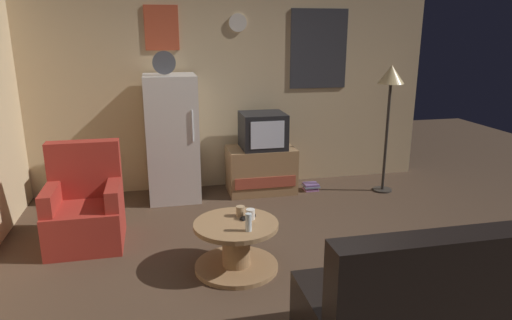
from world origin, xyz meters
TOP-DOWN VIEW (x-y plane):
  - ground_plane at (0.00, 0.00)m, footprint 12.00×12.00m
  - wall_with_art at (0.01, 2.45)m, footprint 5.20×0.12m
  - fridge at (-0.79, 2.05)m, footprint 0.60×0.62m
  - tv_stand at (0.30, 2.05)m, footprint 0.84×0.53m
  - crt_tv at (0.32, 2.05)m, footprint 0.54×0.51m
  - standing_lamp at (1.84, 1.73)m, footprint 0.32×0.32m
  - coffee_table at (-0.35, 0.15)m, footprint 0.72×0.72m
  - wine_glass at (-0.28, -0.03)m, footprint 0.05×0.05m
  - mug_ceramic_white at (-0.22, 0.20)m, footprint 0.08×0.08m
  - mug_ceramic_tan at (-0.29, 0.29)m, footprint 0.08×0.08m
  - remote_control at (-0.24, 0.22)m, footprint 0.15×0.12m
  - armchair at (-1.67, 0.98)m, footprint 0.68×0.68m
  - couch at (0.73, -1.15)m, footprint 1.70×0.80m
  - book_stack at (0.94, 1.95)m, footprint 0.20×0.18m

SIDE VIEW (x-z plane):
  - ground_plane at x=0.00m, z-range 0.00..0.00m
  - book_stack at x=0.94m, z-range 0.00..0.09m
  - coffee_table at x=-0.35m, z-range 0.00..0.43m
  - tv_stand at x=0.30m, z-range 0.00..0.57m
  - couch at x=0.73m, z-range -0.15..0.77m
  - armchair at x=-1.67m, z-range -0.14..0.82m
  - remote_control at x=-0.24m, z-range 0.43..0.45m
  - mug_ceramic_white at x=-0.22m, z-range 0.43..0.52m
  - mug_ceramic_tan at x=-0.29m, z-range 0.43..0.52m
  - wine_glass at x=-0.28m, z-range 0.43..0.58m
  - fridge at x=-0.79m, z-range -0.13..1.64m
  - crt_tv at x=0.32m, z-range 0.57..1.01m
  - wall_with_art at x=0.01m, z-range 0.01..2.56m
  - standing_lamp at x=1.84m, z-range 0.56..2.15m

